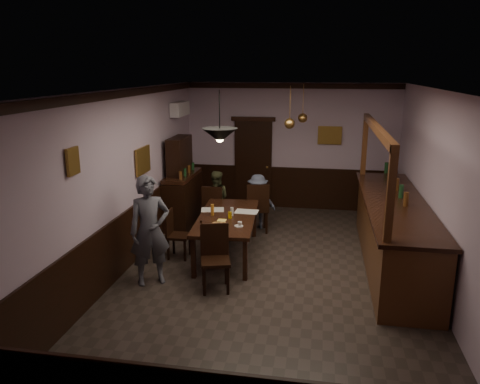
% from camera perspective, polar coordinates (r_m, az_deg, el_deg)
% --- Properties ---
extents(room, '(5.01, 8.01, 3.01)m').
position_cam_1_polar(room, '(7.36, 4.11, 0.52)').
color(room, '#2D2621').
rests_on(room, ground).
extents(dining_table, '(1.15, 2.26, 0.75)m').
position_cam_1_polar(dining_table, '(8.43, -1.58, -3.34)').
color(dining_table, black).
rests_on(dining_table, ground).
extents(chair_far_left, '(0.43, 0.43, 0.99)m').
position_cam_1_polar(chair_far_left, '(9.73, -3.27, -1.74)').
color(chair_far_left, black).
rests_on(chair_far_left, ground).
extents(chair_far_right, '(0.55, 0.55, 1.05)m').
position_cam_1_polar(chair_far_right, '(9.62, 2.14, -1.69)').
color(chair_far_right, black).
rests_on(chair_far_right, ground).
extents(chair_near, '(0.54, 0.54, 1.01)m').
position_cam_1_polar(chair_near, '(7.25, -3.06, -7.57)').
color(chair_near, black).
rests_on(chair_near, ground).
extents(chair_side, '(0.38, 0.38, 0.88)m').
position_cam_1_polar(chair_side, '(8.48, -7.95, -4.84)').
color(chair_side, black).
rests_on(chair_side, ground).
extents(person_standing, '(0.76, 0.69, 1.75)m').
position_cam_1_polar(person_standing, '(7.42, -10.94, -4.64)').
color(person_standing, '#4D4E58').
rests_on(person_standing, ground).
extents(person_seated_left, '(0.65, 0.54, 1.23)m').
position_cam_1_polar(person_seated_left, '(9.98, -2.99, -0.87)').
color(person_seated_left, '#4A4F2F').
rests_on(person_seated_left, ground).
extents(person_seated_right, '(0.85, 0.63, 1.17)m').
position_cam_1_polar(person_seated_right, '(9.89, 2.17, -1.17)').
color(person_seated_right, '#4D566E').
rests_on(person_seated_right, ground).
extents(newspaper_left, '(0.47, 0.38, 0.01)m').
position_cam_1_polar(newspaper_left, '(8.76, -3.36, -2.17)').
color(newspaper_left, silver).
rests_on(newspaper_left, dining_table).
extents(newspaper_right, '(0.43, 0.31, 0.01)m').
position_cam_1_polar(newspaper_right, '(8.63, 0.81, -2.40)').
color(newspaper_right, silver).
rests_on(newspaper_right, dining_table).
extents(napkin, '(0.16, 0.16, 0.00)m').
position_cam_1_polar(napkin, '(8.16, -2.23, -3.46)').
color(napkin, '#FFDA5D').
rests_on(napkin, dining_table).
extents(saucer, '(0.15, 0.15, 0.01)m').
position_cam_1_polar(saucer, '(7.86, -0.15, -4.16)').
color(saucer, white).
rests_on(saucer, dining_table).
extents(coffee_cup, '(0.09, 0.09, 0.07)m').
position_cam_1_polar(coffee_cup, '(7.83, -0.01, -3.90)').
color(coffee_cup, white).
rests_on(coffee_cup, saucer).
extents(pastry_plate, '(0.22, 0.22, 0.01)m').
position_cam_1_polar(pastry_plate, '(7.85, -2.39, -4.19)').
color(pastry_plate, white).
rests_on(pastry_plate, dining_table).
extents(pastry_ring_a, '(0.13, 0.13, 0.04)m').
position_cam_1_polar(pastry_ring_a, '(7.89, -2.98, -3.89)').
color(pastry_ring_a, '#C68C47').
rests_on(pastry_ring_a, pastry_plate).
extents(pastry_ring_b, '(0.13, 0.13, 0.04)m').
position_cam_1_polar(pastry_ring_b, '(7.88, -2.13, -3.88)').
color(pastry_ring_b, '#C68C47').
rests_on(pastry_ring_b, pastry_plate).
extents(soda_can, '(0.07, 0.07, 0.12)m').
position_cam_1_polar(soda_can, '(8.25, -1.24, -2.84)').
color(soda_can, yellow).
rests_on(soda_can, dining_table).
extents(beer_glass, '(0.06, 0.06, 0.20)m').
position_cam_1_polar(beer_glass, '(8.43, -3.39, -2.18)').
color(beer_glass, '#BF721E').
rests_on(beer_glass, dining_table).
extents(water_glass, '(0.06, 0.06, 0.15)m').
position_cam_1_polar(water_glass, '(8.40, -1.00, -2.39)').
color(water_glass, silver).
rests_on(water_glass, dining_table).
extents(pepper_mill, '(0.04, 0.04, 0.14)m').
position_cam_1_polar(pepper_mill, '(7.77, -4.76, -3.94)').
color(pepper_mill, black).
rests_on(pepper_mill, dining_table).
extents(sideboard, '(0.52, 1.45, 1.91)m').
position_cam_1_polar(sideboard, '(10.19, -7.05, 0.26)').
color(sideboard, black).
rests_on(sideboard, ground).
extents(bar_counter, '(1.00, 4.31, 2.42)m').
position_cam_1_polar(bar_counter, '(8.47, 18.16, -4.54)').
color(bar_counter, '#492713').
rests_on(bar_counter, ground).
extents(door_back, '(0.90, 0.06, 2.10)m').
position_cam_1_polar(door_back, '(11.39, 1.61, 3.39)').
color(door_back, black).
rests_on(door_back, ground).
extents(ac_unit, '(0.20, 0.85, 0.30)m').
position_cam_1_polar(ac_unit, '(10.50, -7.33, 10.02)').
color(ac_unit, white).
rests_on(ac_unit, ground).
extents(picture_left_small, '(0.04, 0.28, 0.36)m').
position_cam_1_polar(picture_left_small, '(6.45, -19.72, 3.55)').
color(picture_left_small, olive).
rests_on(picture_left_small, ground).
extents(picture_left_large, '(0.04, 0.62, 0.48)m').
position_cam_1_polar(picture_left_large, '(8.66, -11.75, 3.79)').
color(picture_left_large, olive).
rests_on(picture_left_large, ground).
extents(picture_back, '(0.55, 0.04, 0.42)m').
position_cam_1_polar(picture_back, '(11.16, 10.89, 6.80)').
color(picture_back, olive).
rests_on(picture_back, ground).
extents(pendant_iron, '(0.56, 0.56, 0.80)m').
position_cam_1_polar(pendant_iron, '(7.28, -2.48, 6.92)').
color(pendant_iron, black).
rests_on(pendant_iron, ground).
extents(pendant_brass_mid, '(0.20, 0.20, 0.81)m').
position_cam_1_polar(pendant_brass_mid, '(9.00, 6.05, 8.29)').
color(pendant_brass_mid, '#BF8C3F').
rests_on(pendant_brass_mid, ground).
extents(pendant_brass_far, '(0.20, 0.20, 0.81)m').
position_cam_1_polar(pendant_brass_far, '(10.05, 7.64, 8.92)').
color(pendant_brass_far, '#BF8C3F').
rests_on(pendant_brass_far, ground).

